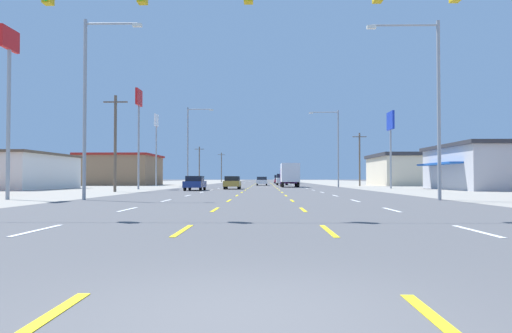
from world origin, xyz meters
TOP-DOWN VIEW (x-y plane):
  - ground_plane at (0.00, 66.00)m, footprint 572.00×572.00m
  - lot_apron_left at (-24.75, 66.00)m, footprint 28.00×440.00m
  - lot_apron_right at (24.75, 66.00)m, footprint 28.00×440.00m
  - lane_markings at (0.00, 104.50)m, footprint 10.64×227.60m
  - signal_span_wire at (-0.04, 11.30)m, footprint 27.63×0.53m
  - sedan_far_left_nearest at (-6.80, 43.43)m, footprint 1.80×4.50m
  - sedan_inner_left_near at (-3.42, 49.40)m, footprint 1.80×4.50m
  - box_truck_inner_right_mid at (3.69, 61.07)m, footprint 2.40×7.20m
  - sedan_center_turn_midfar at (-0.21, 74.89)m, footprint 1.80×4.50m
  - suv_inner_right_far at (3.31, 79.53)m, footprint 1.98×4.90m
  - sedan_far_left_farther at (-7.01, 100.94)m, footprint 1.80×4.50m
  - suv_far_right_farthest at (6.83, 102.14)m, footprint 1.98×4.90m
  - sedan_inner_right_distant_a at (3.38, 102.81)m, footprint 1.80×4.50m
  - suv_inner_right_distant_b at (3.58, 112.54)m, footprint 1.98×4.90m
  - hatchback_center_turn_distant_c at (-0.02, 114.56)m, footprint 1.72×3.90m
  - storefront_left_row_1 at (-28.75, 48.40)m, footprint 11.70×15.20m
  - storefront_left_row_2 at (-24.77, 77.92)m, footprint 12.34×13.88m
  - storefront_right_row_1 at (26.60, 47.19)m, footprint 15.56×14.78m
  - storefront_right_row_2 at (25.74, 75.21)m, footprint 14.48×15.26m
  - pole_sign_left_row_0 at (-14.75, 23.01)m, footprint 0.24×1.91m
  - pole_sign_left_row_1 at (-13.84, 48.30)m, footprint 0.24×2.21m
  - pole_sign_left_row_2 at (-16.73, 69.48)m, footprint 0.24×2.11m
  - pole_sign_right_row_1 at (15.36, 52.68)m, footprint 0.24×2.72m
  - streetlight_left_row_0 at (-9.86, 22.71)m, footprint 3.38×0.26m
  - streetlight_right_row_0 at (9.75, 22.71)m, footprint 4.16×0.26m
  - streetlight_left_row_1 at (-9.85, 59.47)m, footprint 3.56×0.26m
  - streetlight_right_row_1 at (9.77, 59.47)m, footprint 4.01×0.26m
  - utility_pole_left_row_0 at (-13.33, 38.36)m, footprint 2.20×0.26m
  - utility_pole_right_row_1 at (15.24, 70.61)m, footprint 2.20×0.26m
  - utility_pole_left_row_2 at (-15.24, 107.88)m, footprint 2.20×0.26m
  - utility_pole_left_row_3 at (-12.87, 139.70)m, footprint 2.20×0.26m

SIDE VIEW (x-z plane):
  - ground_plane at x=0.00m, z-range 0.00..0.00m
  - lot_apron_left at x=-24.75m, z-range 0.00..0.01m
  - lot_apron_right at x=24.75m, z-range 0.00..0.01m
  - lane_markings at x=0.00m, z-range 0.00..0.01m
  - sedan_far_left_nearest at x=-6.80m, z-range 0.03..1.49m
  - sedan_inner_left_near at x=-3.42m, z-range 0.03..1.49m
  - sedan_center_turn_midfar at x=-0.21m, z-range 0.03..1.49m
  - sedan_far_left_farther at x=-7.01m, z-range 0.03..1.49m
  - sedan_inner_right_distant_a at x=3.38m, z-range 0.03..1.49m
  - hatchback_center_turn_distant_c at x=-0.02m, z-range 0.01..1.55m
  - suv_inner_right_far at x=3.31m, z-range 0.04..2.02m
  - suv_far_right_farthest at x=6.83m, z-range 0.04..2.02m
  - suv_inner_right_distant_b at x=3.58m, z-range 0.04..2.02m
  - box_truck_inner_right_mid at x=3.69m, z-range 0.22..3.45m
  - storefront_left_row_1 at x=-28.75m, z-range 0.01..4.06m
  - storefront_right_row_1 at x=26.60m, z-range 0.02..4.90m
  - storefront_right_row_2 at x=25.74m, z-range 0.02..5.27m
  - storefront_left_row_2 at x=-24.77m, z-range 0.02..5.36m
  - utility_pole_right_row_1 at x=15.24m, z-range 0.19..8.55m
  - utility_pole_left_row_2 at x=-15.24m, z-range 0.19..8.89m
  - utility_pole_left_row_0 at x=-13.33m, z-range 0.19..8.97m
  - utility_pole_left_row_3 at x=-12.87m, z-range 0.19..9.12m
  - signal_span_wire at x=-0.04m, z-range 0.86..10.38m
  - streetlight_right_row_0 at x=9.75m, z-range 0.78..11.04m
  - streetlight_left_row_0 at x=-9.86m, z-range 0.69..11.14m
  - streetlight_right_row_1 at x=9.77m, z-range 0.77..11.15m
  - streetlight_left_row_1 at x=-9.85m, z-range 0.72..11.53m
  - pole_sign_right_row_1 at x=15.36m, z-range 2.63..11.85m
  - pole_sign_left_row_0 at x=-14.75m, z-range 2.26..12.31m
  - pole_sign_left_row_1 at x=-13.84m, z-range 2.90..14.11m
  - pole_sign_left_row_2 at x=-16.73m, z-range 2.88..14.14m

